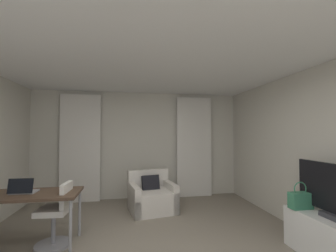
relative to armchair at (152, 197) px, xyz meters
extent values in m
cube|color=beige|center=(-0.21, 0.99, 1.03)|extent=(5.12, 0.06, 2.60)
cube|color=white|center=(-0.21, -2.04, 2.36)|extent=(5.12, 6.12, 0.06)
cube|color=silver|center=(-1.59, 0.86, 0.98)|extent=(0.90, 0.06, 2.50)
cube|color=silver|center=(1.16, 0.86, 0.98)|extent=(0.90, 0.06, 2.50)
cube|color=silver|center=(0.01, -0.04, -0.06)|extent=(1.00, 0.94, 0.42)
cube|color=silver|center=(-0.05, 0.29, 0.33)|extent=(0.89, 0.29, 0.37)
cube|color=silver|center=(0.38, 0.03, 0.01)|extent=(0.26, 0.81, 0.56)
cube|color=silver|center=(-0.37, -0.10, 0.01)|extent=(0.26, 0.81, 0.56)
cube|color=black|center=(-0.01, 0.08, 0.25)|extent=(0.39, 0.26, 0.37)
cube|color=#4C3828|center=(-1.91, -1.19, 0.46)|extent=(1.49, 0.65, 0.04)
cylinder|color=#99999E|center=(-1.22, -0.92, 0.08)|extent=(0.04, 0.04, 0.71)
cylinder|color=#99999E|center=(-1.22, -1.47, 0.08)|extent=(0.04, 0.04, 0.71)
cylinder|color=gray|center=(-1.51, -1.19, -0.04)|extent=(0.06, 0.06, 0.46)
cylinder|color=gray|center=(-1.51, -1.19, -0.25)|extent=(0.48, 0.48, 0.04)
cube|color=silver|center=(-1.51, -1.19, 0.23)|extent=(0.43, 0.43, 0.08)
cube|color=silver|center=(-1.34, -1.21, 0.44)|extent=(0.09, 0.36, 0.34)
cube|color=#ADADB2|center=(-1.91, -1.15, 0.49)|extent=(0.33, 0.24, 0.02)
cube|color=black|center=(-1.92, -1.26, 0.60)|extent=(0.32, 0.07, 0.20)
cube|color=#387F5B|center=(1.87, -1.86, 0.38)|extent=(0.30, 0.14, 0.22)
torus|color=#387F5B|center=(1.87, -1.86, 0.54)|extent=(0.20, 0.02, 0.20)
camera|label=1|loc=(-0.46, -4.59, 1.31)|focal=23.71mm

